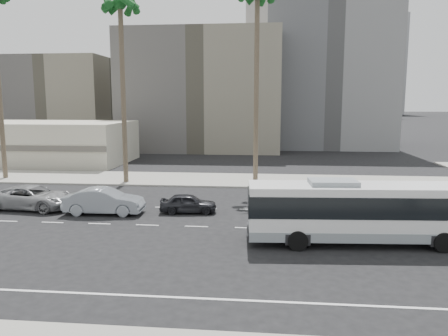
# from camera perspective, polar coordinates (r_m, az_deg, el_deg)

# --- Properties ---
(ground) EXTENTS (700.00, 700.00, 0.00)m
(ground) POSITION_cam_1_polar(r_m,az_deg,el_deg) (25.90, 9.71, -7.98)
(ground) COLOR black
(ground) RESTS_ON ground
(sidewalk_north) EXTENTS (120.00, 7.00, 0.15)m
(sidewalk_north) POSITION_cam_1_polar(r_m,az_deg,el_deg) (40.96, 8.21, -1.70)
(sidewalk_north) COLOR gray
(sidewalk_north) RESTS_ON ground
(commercial_low) EXTENTS (22.00, 12.16, 5.00)m
(commercial_low) POSITION_cam_1_polar(r_m,az_deg,el_deg) (58.22, -23.29, 3.13)
(commercial_low) COLOR beige
(commercial_low) RESTS_ON ground
(midrise_beige_west) EXTENTS (24.00, 18.00, 18.00)m
(midrise_beige_west) POSITION_cam_1_polar(r_m,az_deg,el_deg) (70.51, -2.64, 9.94)
(midrise_beige_west) COLOR #5C5953
(midrise_beige_west) RESTS_ON ground
(midrise_gray_center) EXTENTS (20.00, 20.00, 26.00)m
(midrise_gray_center) POSITION_cam_1_polar(r_m,az_deg,el_deg) (77.61, 13.27, 12.56)
(midrise_gray_center) COLOR #5E5F62
(midrise_gray_center) RESTS_ON ground
(midrise_beige_far) EXTENTS (18.00, 16.00, 15.00)m
(midrise_beige_far) POSITION_cam_1_polar(r_m,az_deg,el_deg) (83.02, -20.36, 8.18)
(midrise_beige_far) COLOR #5C5953
(midrise_beige_far) RESTS_ON ground
(civic_tower) EXTENTS (42.00, 42.00, 129.00)m
(civic_tower) POSITION_cam_1_polar(r_m,az_deg,el_deg) (276.57, 5.77, 15.09)
(civic_tower) COLOR #BCB5A9
(civic_tower) RESTS_ON ground
(highrise_right) EXTENTS (26.00, 26.00, 70.00)m
(highrise_right) POSITION_cam_1_polar(r_m,az_deg,el_deg) (260.52, 16.50, 14.35)
(highrise_right) COLOR slate
(highrise_right) RESTS_ON ground
(highrise_far) EXTENTS (22.00, 22.00, 60.00)m
(highrise_far) POSITION_cam_1_polar(r_m,az_deg,el_deg) (294.58, 20.24, 12.49)
(highrise_far) COLOR slate
(highrise_far) RESTS_ON ground
(city_bus) EXTENTS (11.91, 3.37, 3.38)m
(city_bus) POSITION_cam_1_polar(r_m,az_deg,el_deg) (23.78, 17.62, -5.33)
(city_bus) COLOR silver
(city_bus) RESTS_ON ground
(car_a) EXTENTS (1.86, 3.91, 1.29)m
(car_a) POSITION_cam_1_polar(r_m,az_deg,el_deg) (29.30, -4.73, -4.63)
(car_a) COLOR black
(car_a) RESTS_ON ground
(car_b) EXTENTS (2.04, 5.29, 1.72)m
(car_b) POSITION_cam_1_polar(r_m,az_deg,el_deg) (29.91, -15.49, -4.22)
(car_b) COLOR gray
(car_b) RESTS_ON ground
(car_c) EXTENTS (3.23, 6.07, 1.62)m
(car_c) POSITION_cam_1_polar(r_m,az_deg,el_deg) (33.01, -23.92, -3.55)
(car_c) COLOR gray
(car_c) RESTS_ON ground
(palm_mid) EXTENTS (5.59, 5.59, 17.24)m
(palm_mid) POSITION_cam_1_polar(r_m,az_deg,el_deg) (41.03, -13.50, 19.87)
(palm_mid) COLOR brown
(palm_mid) RESTS_ON ground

